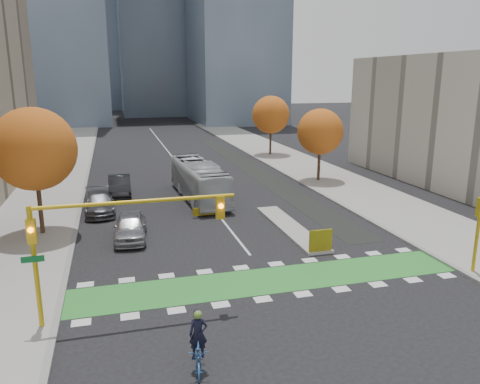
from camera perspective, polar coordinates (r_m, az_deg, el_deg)
ground at (r=22.84m, az=4.92°, el=-12.17°), size 300.00×300.00×0.00m
sidewalk_west at (r=40.93m, az=-23.60°, el=-1.34°), size 7.00×120.00×0.15m
sidewalk_east at (r=45.46m, az=12.27°, el=0.96°), size 7.00×120.00×0.15m
curb_west at (r=40.54m, az=-18.71°, el=-1.04°), size 0.30×120.00×0.16m
curb_east at (r=43.97m, az=8.22°, el=0.70°), size 0.30×120.00×0.16m
bike_crossing at (r=24.12m, az=3.68°, el=-10.66°), size 20.00×3.00×0.01m
centre_line at (r=60.48m, az=-8.23°, el=4.24°), size 0.15×70.00×0.01m
bike_lane_paint at (r=52.34m, az=1.35°, el=2.88°), size 2.50×50.00×0.01m
median_island at (r=31.95m, az=6.12°, el=-4.30°), size 1.60×10.00×0.16m
hazard_board at (r=27.56m, az=9.80°, el=-5.85°), size 1.40×0.12×1.30m
tree_west at (r=31.87m, az=-23.81°, el=4.79°), size 5.20×5.20×8.22m
tree_east_near at (r=45.77m, az=9.75°, el=7.25°), size 4.40×4.40×7.08m
tree_east_far at (r=60.71m, az=3.78°, el=9.37°), size 4.80×4.80×7.65m
traffic_signal_west at (r=19.64m, az=-16.61°, el=-4.44°), size 8.53×0.56×5.20m
traffic_signal_east at (r=26.79m, az=27.09°, el=-3.45°), size 0.35×0.43×4.10m
cyclist at (r=17.25m, az=-5.07°, el=-18.65°), size 0.98×2.05×2.27m
bus at (r=39.28m, az=-5.00°, el=1.45°), size 3.31×11.45×3.15m
parked_car_a at (r=30.32m, az=-13.20°, el=-4.12°), size 2.34×4.99×1.65m
parked_car_b at (r=41.50m, az=-14.46°, el=0.71°), size 1.85×5.22×1.72m
parked_car_c at (r=36.68m, az=-16.83°, el=-1.29°), size 2.49×5.47×1.55m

